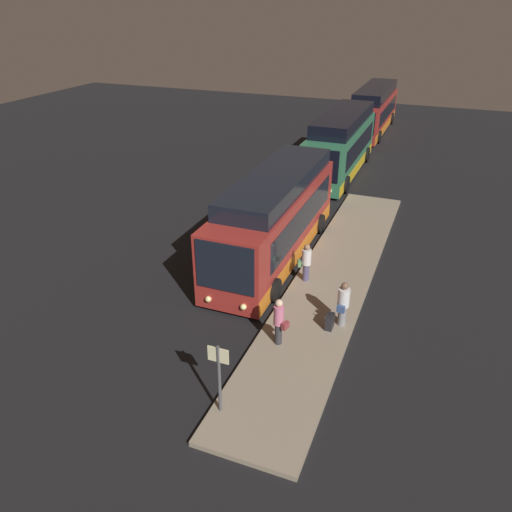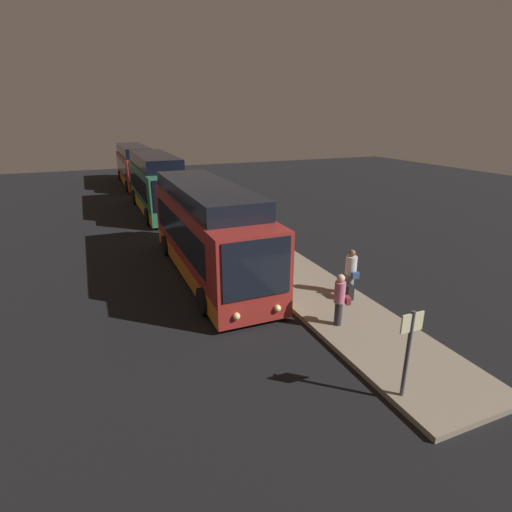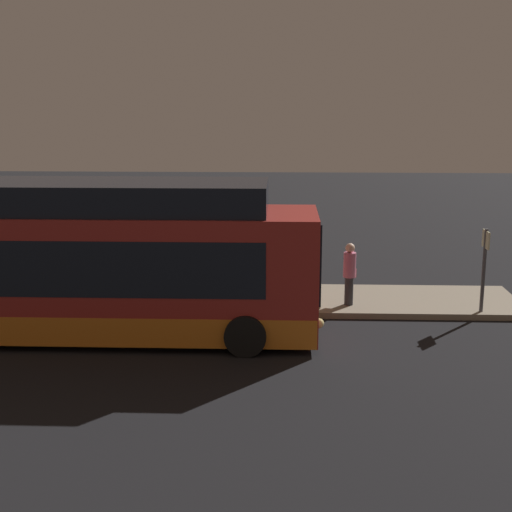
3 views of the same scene
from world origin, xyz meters
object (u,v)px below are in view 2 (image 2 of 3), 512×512
passenger_boarding (340,298)px  passenger_waiting (271,258)px  sign_post (409,344)px  bus_lead (208,234)px  bus_third (135,167)px  passenger_with_bags (351,270)px  suitcase (348,292)px  bus_second (157,186)px

passenger_boarding → passenger_waiting: size_ratio=1.06×
sign_post → bus_lead: bearing=-169.1°
bus_third → passenger_boarding: bus_third is taller
passenger_waiting → sign_post: (7.95, -0.16, 0.54)m
bus_third → passenger_with_bags: (29.91, 4.17, -0.57)m
passenger_waiting → suitcase: 3.49m
sign_post → passenger_waiting: bearing=178.9°
bus_lead → suitcase: (4.87, 3.83, -1.32)m
passenger_with_bags → sign_post: (5.39, -2.27, 0.49)m
passenger_with_bags → bus_second: bearing=-73.9°
bus_third → passenger_waiting: bus_third is taller
bus_second → bus_third: size_ratio=0.94×
suitcase → passenger_waiting: bearing=-148.9°
bus_second → passenger_with_bags: (17.41, 4.17, -0.70)m
bus_second → passenger_waiting: (14.85, 2.05, -0.74)m
bus_lead → bus_third: 25.42m
bus_second → passenger_waiting: bus_second is taller
bus_third → sign_post: 35.34m
bus_second → passenger_boarding: (19.27, 2.42, -0.67)m
bus_third → passenger_waiting: size_ratio=6.85×
bus_lead → passenger_with_bags: bearing=42.9°
passenger_waiting → suitcase: (2.94, 1.77, -0.60)m
bus_third → passenger_boarding: (31.77, 2.42, -0.54)m
bus_second → sign_post: bus_second is taller
bus_third → bus_lead: bearing=-0.0°
passenger_with_bags → sign_post: sign_post is taller
suitcase → sign_post: size_ratio=0.36×
passenger_waiting → suitcase: passenger_waiting is taller
passenger_with_bags → suitcase: size_ratio=2.16×
bus_second → bus_third: (-12.50, -0.00, -0.13)m
passenger_with_bags → bus_third: bearing=-79.5°
bus_third → bus_second: bearing=0.0°
passenger_waiting → bus_second: bearing=-17.3°
suitcase → passenger_boarding: bearing=-43.5°
bus_lead → passenger_waiting: bearing=46.8°
bus_second → sign_post: 22.87m
suitcase → sign_post: sign_post is taller
bus_second → sign_post: bearing=4.8°
bus_second → suitcase: bus_second is taller
bus_third → passenger_boarding: size_ratio=6.47×
bus_second → passenger_boarding: bus_second is taller
bus_lead → passenger_waiting: (1.93, 2.05, -0.71)m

